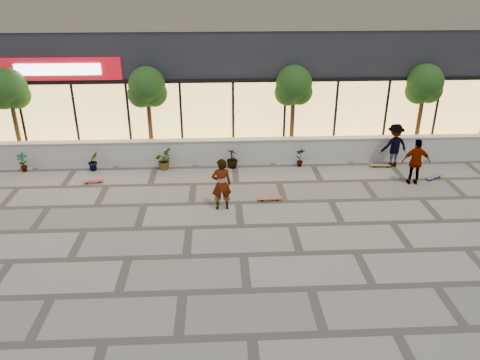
{
  "coord_description": "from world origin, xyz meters",
  "views": [
    {
      "loc": [
        -0.66,
        -11.27,
        7.48
      ],
      "look_at": [
        0.01,
        2.33,
        1.3
      ],
      "focal_mm": 35.0,
      "sensor_mm": 36.0,
      "label": 1
    }
  ],
  "objects_px": {
    "skater_right_near": "(416,162)",
    "skateboard_center": "(270,198)",
    "tree_west": "(9,91)",
    "tree_mideast": "(294,88)",
    "tree_midwest": "(147,90)",
    "tree_east": "(425,86)",
    "skater_right_far": "(394,145)",
    "skater_center": "(221,184)",
    "skateboard_right_near": "(380,165)",
    "skateboard_right_far": "(434,177)",
    "skateboard_left": "(93,181)"
  },
  "relations": [
    {
      "from": "tree_east",
      "to": "skateboard_center",
      "type": "height_order",
      "value": "tree_east"
    },
    {
      "from": "tree_east",
      "to": "tree_west",
      "type": "bearing_deg",
      "value": 180.0
    },
    {
      "from": "tree_east",
      "to": "skateboard_center",
      "type": "relative_size",
      "value": 4.44
    },
    {
      "from": "tree_midwest",
      "to": "skater_center",
      "type": "relative_size",
      "value": 2.15
    },
    {
      "from": "skater_center",
      "to": "skateboard_right_near",
      "type": "bearing_deg",
      "value": -159.45
    },
    {
      "from": "skater_right_near",
      "to": "skateboard_center",
      "type": "relative_size",
      "value": 2.01
    },
    {
      "from": "skater_center",
      "to": "skateboard_left",
      "type": "relative_size",
      "value": 2.41
    },
    {
      "from": "tree_midwest",
      "to": "skateboard_right_far",
      "type": "height_order",
      "value": "tree_midwest"
    },
    {
      "from": "skater_center",
      "to": "tree_east",
      "type": "bearing_deg",
      "value": -156.89
    },
    {
      "from": "tree_west",
      "to": "tree_mideast",
      "type": "relative_size",
      "value": 1.0
    },
    {
      "from": "tree_east",
      "to": "skater_right_near",
      "type": "bearing_deg",
      "value": -112.22
    },
    {
      "from": "tree_mideast",
      "to": "skater_right_near",
      "type": "height_order",
      "value": "tree_mideast"
    },
    {
      "from": "tree_mideast",
      "to": "skater_center",
      "type": "distance_m",
      "value": 6.09
    },
    {
      "from": "skater_right_far",
      "to": "skateboard_left",
      "type": "xyz_separation_m",
      "value": [
        -11.95,
        -1.11,
        -0.83
      ]
    },
    {
      "from": "skater_right_far",
      "to": "skateboard_center",
      "type": "bearing_deg",
      "value": 16.17
    },
    {
      "from": "tree_west",
      "to": "tree_mideast",
      "type": "xyz_separation_m",
      "value": [
        11.5,
        0.0,
        0.0
      ]
    },
    {
      "from": "skateboard_right_near",
      "to": "skateboard_right_far",
      "type": "relative_size",
      "value": 1.05
    },
    {
      "from": "skater_right_near",
      "to": "skateboard_left",
      "type": "distance_m",
      "value": 12.21
    },
    {
      "from": "tree_mideast",
      "to": "skateboard_center",
      "type": "bearing_deg",
      "value": -107.86
    },
    {
      "from": "skater_center",
      "to": "skateboard_left",
      "type": "height_order",
      "value": "skater_center"
    },
    {
      "from": "tree_east",
      "to": "skateboard_center",
      "type": "xyz_separation_m",
      "value": [
        -6.89,
        -4.3,
        -2.9
      ]
    },
    {
      "from": "tree_west",
      "to": "skateboard_right_near",
      "type": "height_order",
      "value": "tree_west"
    },
    {
      "from": "skateboard_center",
      "to": "skateboard_right_near",
      "type": "xyz_separation_m",
      "value": [
        4.89,
        2.8,
        -0.0
      ]
    },
    {
      "from": "tree_west",
      "to": "skater_center",
      "type": "distance_m",
      "value": 9.92
    },
    {
      "from": "tree_midwest",
      "to": "tree_east",
      "type": "height_order",
      "value": "same"
    },
    {
      "from": "tree_west",
      "to": "skater_right_near",
      "type": "xyz_separation_m",
      "value": [
        15.71,
        -3.15,
        -2.1
      ]
    },
    {
      "from": "skater_right_far",
      "to": "skateboard_right_near",
      "type": "bearing_deg",
      "value": -0.74
    },
    {
      "from": "tree_west",
      "to": "tree_east",
      "type": "relative_size",
      "value": 1.0
    },
    {
      "from": "skateboard_left",
      "to": "skateboard_right_far",
      "type": "relative_size",
      "value": 0.93
    },
    {
      "from": "tree_midwest",
      "to": "skateboard_right_near",
      "type": "relative_size",
      "value": 4.59
    },
    {
      "from": "skateboard_left",
      "to": "skateboard_right_near",
      "type": "distance_m",
      "value": 11.5
    },
    {
      "from": "skateboard_left",
      "to": "tree_east",
      "type": "bearing_deg",
      "value": 2.1
    },
    {
      "from": "tree_midwest",
      "to": "skateboard_right_near",
      "type": "bearing_deg",
      "value": -8.97
    },
    {
      "from": "skateboard_right_near",
      "to": "skater_right_near",
      "type": "bearing_deg",
      "value": -62.71
    },
    {
      "from": "tree_east",
      "to": "skater_right_near",
      "type": "xyz_separation_m",
      "value": [
        -1.29,
        -3.15,
        -2.1
      ]
    },
    {
      "from": "tree_midwest",
      "to": "skateboard_center",
      "type": "distance_m",
      "value": 6.94
    },
    {
      "from": "tree_mideast",
      "to": "skateboard_center",
      "type": "relative_size",
      "value": 4.44
    },
    {
      "from": "tree_midwest",
      "to": "skateboard_left",
      "type": "distance_m",
      "value": 4.31
    },
    {
      "from": "skateboard_left",
      "to": "skateboard_right_near",
      "type": "relative_size",
      "value": 0.89
    },
    {
      "from": "skateboard_right_far",
      "to": "skater_right_far",
      "type": "bearing_deg",
      "value": 101.57
    },
    {
      "from": "tree_mideast",
      "to": "skateboard_right_near",
      "type": "bearing_deg",
      "value": -23.17
    },
    {
      "from": "tree_mideast",
      "to": "skateboard_right_far",
      "type": "bearing_deg",
      "value": -27.87
    },
    {
      "from": "tree_mideast",
      "to": "skater_center",
      "type": "height_order",
      "value": "tree_mideast"
    },
    {
      "from": "tree_midwest",
      "to": "skateboard_right_near",
      "type": "distance_m",
      "value": 10.05
    },
    {
      "from": "tree_mideast",
      "to": "skateboard_center",
      "type": "xyz_separation_m",
      "value": [
        -1.39,
        -4.3,
        -2.9
      ]
    },
    {
      "from": "tree_west",
      "to": "skater_right_far",
      "type": "relative_size",
      "value": 2.17
    },
    {
      "from": "tree_east",
      "to": "skateboard_left",
      "type": "distance_m",
      "value": 13.99
    },
    {
      "from": "tree_west",
      "to": "skater_right_far",
      "type": "height_order",
      "value": "tree_west"
    },
    {
      "from": "tree_mideast",
      "to": "tree_east",
      "type": "xyz_separation_m",
      "value": [
        5.5,
        0.0,
        0.0
      ]
    },
    {
      "from": "skater_right_near",
      "to": "skateboard_right_near",
      "type": "height_order",
      "value": "skater_right_near"
    }
  ]
}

